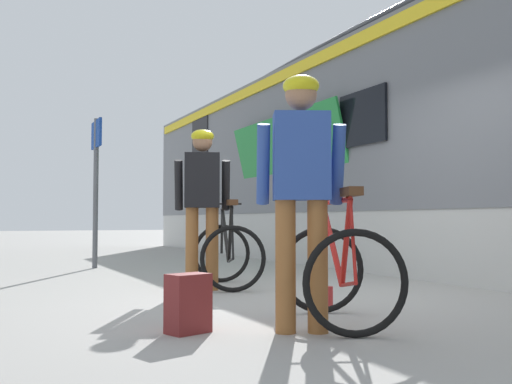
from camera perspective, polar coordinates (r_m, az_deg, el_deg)
The scene contains 9 objects.
ground_plane at distance 6.09m, azimuth 7.87°, elevation -9.93°, with size 80.00×80.00×0.00m, color #A09E99.
train_car at distance 9.24m, azimuth 20.14°, elevation 4.90°, with size 3.24×21.36×3.88m.
cyclist_near_in_dark at distance 6.49m, azimuth -5.23°, elevation -0.17°, with size 0.66×0.46×1.76m.
cyclist_far_in_blue at distance 4.05m, azimuth 4.41°, elevation 1.37°, with size 0.66×0.48×1.76m.
bicycle_near_black at distance 6.77m, azimuth -2.83°, elevation -5.81°, with size 0.97×1.22×0.99m.
bicycle_far_red at distance 4.40m, azimuth 7.85°, elevation -7.44°, with size 1.02×1.24×0.99m.
backpack_on_platform at distance 4.08m, azimuth -6.59°, elevation -10.67°, with size 0.28×0.18×0.40m, color maroon.
water_bottle_near_the_bikes at distance 5.23m, azimuth 7.10°, elevation -10.08°, with size 0.07×0.07×0.19m, color red.
platform_sign_post at distance 9.80m, azimuth -15.24°, elevation 2.38°, with size 0.08×0.70×2.40m.
Camera 1 is at (-3.32, -5.05, 0.76)m, focal length 41.28 mm.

